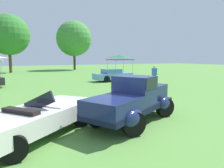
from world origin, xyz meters
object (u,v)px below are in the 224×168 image
Objects in this scene: show_car_skyblue at (113,75)px; canopy_tent_center_field at (120,57)px; spectator_near_truck at (154,74)px; feature_pickup_truck at (133,99)px; neighbor_convertible at (36,117)px.

canopy_tent_center_field reaches higher than show_car_skyblue.
feature_pickup_truck is at bearing -131.38° from spectator_near_truck.
canopy_tent_center_field is at bearing 55.20° from neighbor_convertible.
neighbor_convertible is 15.07m from show_car_skyblue.
show_car_skyblue is (5.27, 12.46, -0.27)m from feature_pickup_truck.
canopy_tent_center_field reaches higher than spectator_near_truck.
neighbor_convertible is (-3.38, 0.12, -0.29)m from feature_pickup_truck.
show_car_skyblue is at bearing 114.10° from spectator_near_truck.
canopy_tent_center_field is at bearing 79.61° from spectator_near_truck.
feature_pickup_truck reaches higher than spectator_near_truck.
neighbor_convertible is 1.13× the size of show_car_skyblue.
feature_pickup_truck is 1.61× the size of canopy_tent_center_field.
neighbor_convertible is 2.71× the size of spectator_near_truck.
spectator_near_truck is (7.19, 8.16, 0.05)m from feature_pickup_truck.
show_car_skyblue is 2.39× the size of spectator_near_truck.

